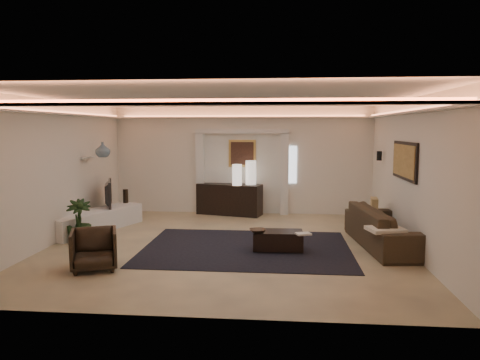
# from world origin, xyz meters

# --- Properties ---
(floor) EXTENTS (7.00, 7.00, 0.00)m
(floor) POSITION_xyz_m (0.00, 0.00, 0.00)
(floor) COLOR #CCB684
(floor) RESTS_ON ground
(ceiling) EXTENTS (7.00, 7.00, 0.00)m
(ceiling) POSITION_xyz_m (0.00, 0.00, 2.90)
(ceiling) COLOR white
(ceiling) RESTS_ON ground
(wall_back) EXTENTS (7.00, 0.00, 7.00)m
(wall_back) POSITION_xyz_m (0.00, 3.50, 1.45)
(wall_back) COLOR white
(wall_back) RESTS_ON ground
(wall_front) EXTENTS (7.00, 0.00, 7.00)m
(wall_front) POSITION_xyz_m (0.00, -3.50, 1.45)
(wall_front) COLOR white
(wall_front) RESTS_ON ground
(wall_left) EXTENTS (0.00, 7.00, 7.00)m
(wall_left) POSITION_xyz_m (-3.50, 0.00, 1.45)
(wall_left) COLOR white
(wall_left) RESTS_ON ground
(wall_right) EXTENTS (0.00, 7.00, 7.00)m
(wall_right) POSITION_xyz_m (3.50, 0.00, 1.45)
(wall_right) COLOR white
(wall_right) RESTS_ON ground
(cove_soffit) EXTENTS (7.00, 7.00, 0.04)m
(cove_soffit) POSITION_xyz_m (0.00, 0.00, 2.62)
(cove_soffit) COLOR silver
(cove_soffit) RESTS_ON ceiling
(daylight_slit) EXTENTS (0.25, 0.03, 1.00)m
(daylight_slit) POSITION_xyz_m (1.35, 3.48, 1.35)
(daylight_slit) COLOR white
(daylight_slit) RESTS_ON wall_back
(area_rug) EXTENTS (4.00, 3.00, 0.01)m
(area_rug) POSITION_xyz_m (0.40, -0.20, 0.01)
(area_rug) COLOR black
(area_rug) RESTS_ON ground
(pilaster_left) EXTENTS (0.22, 0.20, 2.20)m
(pilaster_left) POSITION_xyz_m (-1.15, 3.40, 1.10)
(pilaster_left) COLOR silver
(pilaster_left) RESTS_ON ground
(pilaster_right) EXTENTS (0.22, 0.20, 2.20)m
(pilaster_right) POSITION_xyz_m (1.15, 3.40, 1.10)
(pilaster_right) COLOR silver
(pilaster_right) RESTS_ON ground
(alcove_header) EXTENTS (2.52, 0.20, 0.12)m
(alcove_header) POSITION_xyz_m (0.00, 3.40, 2.25)
(alcove_header) COLOR silver
(alcove_header) RESTS_ON wall_back
(painting_frame) EXTENTS (0.74, 0.04, 0.74)m
(painting_frame) POSITION_xyz_m (0.00, 3.47, 1.65)
(painting_frame) COLOR tan
(painting_frame) RESTS_ON wall_back
(painting_canvas) EXTENTS (0.62, 0.02, 0.62)m
(painting_canvas) POSITION_xyz_m (0.00, 3.44, 1.65)
(painting_canvas) COLOR #4C2D1E
(painting_canvas) RESTS_ON wall_back
(art_panel_frame) EXTENTS (0.04, 1.64, 0.74)m
(art_panel_frame) POSITION_xyz_m (3.47, 0.30, 1.70)
(art_panel_frame) COLOR black
(art_panel_frame) RESTS_ON wall_right
(art_panel_gold) EXTENTS (0.02, 1.50, 0.62)m
(art_panel_gold) POSITION_xyz_m (3.44, 0.30, 1.70)
(art_panel_gold) COLOR tan
(art_panel_gold) RESTS_ON wall_right
(wall_sconce) EXTENTS (0.12, 0.12, 0.22)m
(wall_sconce) POSITION_xyz_m (3.38, 2.20, 1.68)
(wall_sconce) COLOR black
(wall_sconce) RESTS_ON wall_right
(wall_niche) EXTENTS (0.10, 0.55, 0.04)m
(wall_niche) POSITION_xyz_m (-3.44, 1.40, 1.65)
(wall_niche) COLOR silver
(wall_niche) RESTS_ON wall_left
(console) EXTENTS (1.81, 0.96, 0.87)m
(console) POSITION_xyz_m (-0.33, 3.25, 0.40)
(console) COLOR black
(console) RESTS_ON ground
(lamp_left) EXTENTS (0.26, 0.26, 0.56)m
(lamp_left) POSITION_xyz_m (-0.10, 2.98, 1.09)
(lamp_left) COLOR white
(lamp_left) RESTS_ON console
(lamp_right) EXTENTS (0.37, 0.37, 0.64)m
(lamp_right) POSITION_xyz_m (0.25, 3.24, 1.09)
(lamp_right) COLOR beige
(lamp_right) RESTS_ON console
(media_ledge) EXTENTS (1.50, 2.58, 0.47)m
(media_ledge) POSITION_xyz_m (-3.15, 1.05, 0.23)
(media_ledge) COLOR white
(media_ledge) RESTS_ON ground
(tv) EXTENTS (1.08, 0.51, 0.63)m
(tv) POSITION_xyz_m (-3.15, 1.62, 0.76)
(tv) COLOR black
(tv) RESTS_ON media_ledge
(figurine) EXTENTS (0.15, 0.15, 0.34)m
(figurine) POSITION_xyz_m (-2.84, 2.16, 0.64)
(figurine) COLOR black
(figurine) RESTS_ON media_ledge
(ginger_jar) EXTENTS (0.42, 0.42, 0.35)m
(ginger_jar) POSITION_xyz_m (-3.02, 1.25, 1.84)
(ginger_jar) COLOR #506070
(ginger_jar) RESTS_ON wall_niche
(plant) EXTENTS (0.64, 0.64, 0.88)m
(plant) POSITION_xyz_m (-3.06, -0.03, 0.44)
(plant) COLOR black
(plant) RESTS_ON ground
(sofa) EXTENTS (2.71, 1.30, 0.76)m
(sofa) POSITION_xyz_m (3.15, 0.19, 0.38)
(sofa) COLOR brown
(sofa) RESTS_ON ground
(throw_blanket) EXTENTS (0.70, 0.62, 0.06)m
(throw_blanket) POSITION_xyz_m (2.91, -0.75, 0.55)
(throw_blanket) COLOR beige
(throw_blanket) RESTS_ON sofa
(throw_pillow) EXTENTS (0.19, 0.46, 0.45)m
(throw_pillow) POSITION_xyz_m (3.15, 1.46, 0.55)
(throw_pillow) COLOR tan
(throw_pillow) RESTS_ON sofa
(coffee_table) EXTENTS (0.95, 0.53, 0.35)m
(coffee_table) POSITION_xyz_m (1.01, -0.30, 0.20)
(coffee_table) COLOR black
(coffee_table) RESTS_ON ground
(bowl) EXTENTS (0.38, 0.38, 0.07)m
(bowl) POSITION_xyz_m (0.63, -0.49, 0.45)
(bowl) COLOR #412E20
(bowl) RESTS_ON coffee_table
(magazine) EXTENTS (0.31, 0.27, 0.03)m
(magazine) POSITION_xyz_m (1.48, -0.55, 0.42)
(magazine) COLOR silver
(magazine) RESTS_ON coffee_table
(armchair) EXTENTS (0.94, 0.96, 0.68)m
(armchair) POSITION_xyz_m (-2.01, -1.75, 0.34)
(armchair) COLOR black
(armchair) RESTS_ON ground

